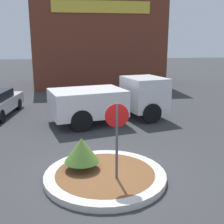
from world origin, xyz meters
TOP-DOWN VIEW (x-y plane):
  - ground_plane at (0.00, 0.00)m, footprint 120.00×120.00m
  - traffic_island at (0.00, 0.00)m, footprint 3.44×3.44m
  - stop_sign at (0.27, -0.35)m, footprint 0.63×0.07m
  - island_shrub at (-0.63, 0.36)m, footprint 1.01×1.01m
  - utility_truck at (1.05, 5.93)m, footprint 5.96×3.53m
  - storefront_building at (1.64, 18.27)m, footprint 10.80×6.07m

SIDE VIEW (x-z plane):
  - ground_plane at x=0.00m, z-range 0.00..0.00m
  - traffic_island at x=0.00m, z-range 0.00..0.18m
  - island_shrub at x=-0.63m, z-range 0.29..1.24m
  - utility_truck at x=1.05m, z-range 0.05..2.12m
  - stop_sign at x=0.27m, z-range 0.41..2.68m
  - storefront_building at x=1.64m, z-range 0.00..7.20m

